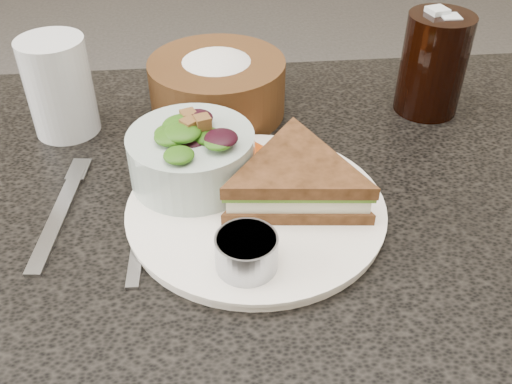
{
  "coord_description": "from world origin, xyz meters",
  "views": [
    {
      "loc": [
        -0.03,
        -0.49,
        1.15
      ],
      "look_at": [
        0.01,
        -0.02,
        0.78
      ],
      "focal_mm": 40.0,
      "sensor_mm": 36.0,
      "label": 1
    }
  ],
  "objects_px": {
    "salad_bowl": "(191,149)",
    "bread_basket": "(217,78)",
    "dressing_ramekin": "(247,252)",
    "sandwich": "(296,181)",
    "dinner_plate": "(256,209)",
    "cola_glass": "(434,60)",
    "water_glass": "(59,87)"
  },
  "relations": [
    {
      "from": "dinner_plate",
      "to": "salad_bowl",
      "type": "relative_size",
      "value": 1.96
    },
    {
      "from": "bread_basket",
      "to": "water_glass",
      "type": "xyz_separation_m",
      "value": [
        -0.2,
        -0.03,
        0.01
      ]
    },
    {
      "from": "sandwich",
      "to": "salad_bowl",
      "type": "distance_m",
      "value": 0.12
    },
    {
      "from": "bread_basket",
      "to": "water_glass",
      "type": "distance_m",
      "value": 0.2
    },
    {
      "from": "salad_bowl",
      "to": "bread_basket",
      "type": "relative_size",
      "value": 0.77
    },
    {
      "from": "dinner_plate",
      "to": "sandwich",
      "type": "bearing_deg",
      "value": 9.48
    },
    {
      "from": "salad_bowl",
      "to": "water_glass",
      "type": "xyz_separation_m",
      "value": [
        -0.16,
        0.14,
        0.01
      ]
    },
    {
      "from": "water_glass",
      "to": "dressing_ramekin",
      "type": "bearing_deg",
      "value": -53.18
    },
    {
      "from": "bread_basket",
      "to": "dinner_plate",
      "type": "bearing_deg",
      "value": -82.03
    },
    {
      "from": "sandwich",
      "to": "dressing_ramekin",
      "type": "xyz_separation_m",
      "value": [
        -0.06,
        -0.1,
        -0.01
      ]
    },
    {
      "from": "dinner_plate",
      "to": "sandwich",
      "type": "height_order",
      "value": "sandwich"
    },
    {
      "from": "dinner_plate",
      "to": "cola_glass",
      "type": "bearing_deg",
      "value": 38.53
    },
    {
      "from": "cola_glass",
      "to": "dinner_plate",
      "type": "bearing_deg",
      "value": -141.47
    },
    {
      "from": "bread_basket",
      "to": "dressing_ramekin",
      "type": "bearing_deg",
      "value": -87.47
    },
    {
      "from": "dinner_plate",
      "to": "bread_basket",
      "type": "distance_m",
      "value": 0.23
    },
    {
      "from": "salad_bowl",
      "to": "bread_basket",
      "type": "height_order",
      "value": "bread_basket"
    },
    {
      "from": "salad_bowl",
      "to": "bread_basket",
      "type": "distance_m",
      "value": 0.17
    },
    {
      "from": "sandwich",
      "to": "cola_glass",
      "type": "distance_m",
      "value": 0.29
    },
    {
      "from": "cola_glass",
      "to": "water_glass",
      "type": "xyz_separation_m",
      "value": [
        -0.49,
        -0.01,
        -0.01
      ]
    },
    {
      "from": "salad_bowl",
      "to": "water_glass",
      "type": "relative_size",
      "value": 1.12
    },
    {
      "from": "sandwich",
      "to": "cola_glass",
      "type": "height_order",
      "value": "cola_glass"
    },
    {
      "from": "bread_basket",
      "to": "salad_bowl",
      "type": "bearing_deg",
      "value": -101.89
    },
    {
      "from": "dinner_plate",
      "to": "salad_bowl",
      "type": "distance_m",
      "value": 0.1
    },
    {
      "from": "dinner_plate",
      "to": "bread_basket",
      "type": "xyz_separation_m",
      "value": [
        -0.03,
        0.22,
        0.05
      ]
    },
    {
      "from": "cola_glass",
      "to": "salad_bowl",
      "type": "bearing_deg",
      "value": -155.18
    },
    {
      "from": "water_glass",
      "to": "dinner_plate",
      "type": "bearing_deg",
      "value": -40.27
    },
    {
      "from": "dressing_ramekin",
      "to": "water_glass",
      "type": "bearing_deg",
      "value": 126.82
    },
    {
      "from": "dinner_plate",
      "to": "dressing_ramekin",
      "type": "height_order",
      "value": "dressing_ramekin"
    },
    {
      "from": "dressing_ramekin",
      "to": "bread_basket",
      "type": "relative_size",
      "value": 0.33
    },
    {
      "from": "dressing_ramekin",
      "to": "cola_glass",
      "type": "distance_m",
      "value": 0.4
    },
    {
      "from": "salad_bowl",
      "to": "cola_glass",
      "type": "distance_m",
      "value": 0.36
    },
    {
      "from": "sandwich",
      "to": "bread_basket",
      "type": "xyz_separation_m",
      "value": [
        -0.08,
        0.22,
        0.02
      ]
    }
  ]
}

